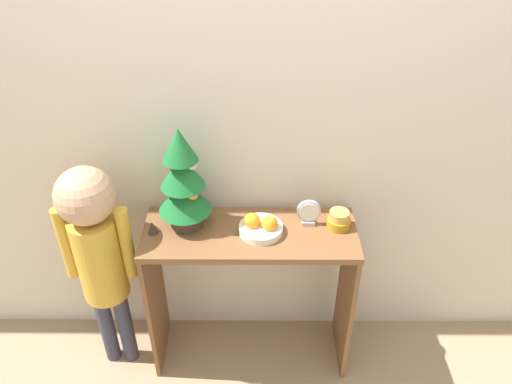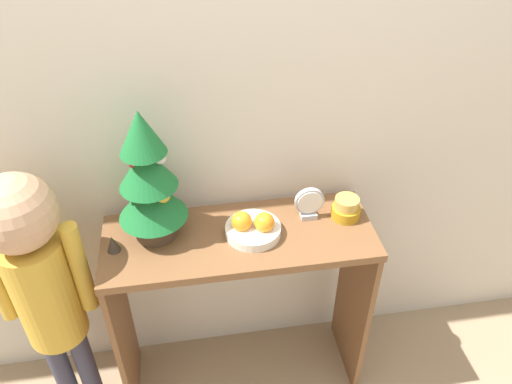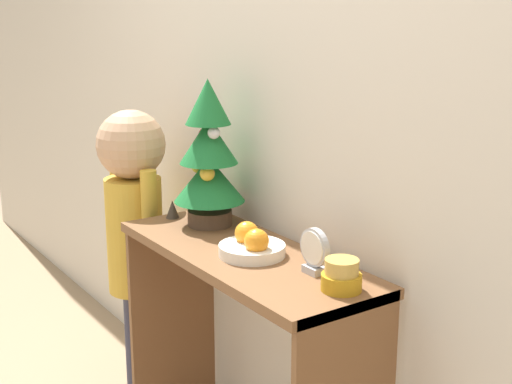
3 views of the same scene
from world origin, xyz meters
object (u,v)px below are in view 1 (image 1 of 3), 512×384
(mini_tree, at_px, (183,181))
(fruit_bowl, at_px, (261,227))
(figurine, at_px, (152,227))
(child_figure, at_px, (97,245))
(singing_bowl, at_px, (339,220))
(desk_clock, at_px, (309,213))

(mini_tree, height_order, fruit_bowl, mini_tree)
(fruit_bowl, bearing_deg, mini_tree, 170.45)
(figurine, relative_size, child_figure, 0.05)
(fruit_bowl, distance_m, singing_bowl, 0.34)
(mini_tree, relative_size, desk_clock, 3.80)
(singing_bowl, xyz_separation_m, child_figure, (-1.06, -0.08, -0.08))
(figurine, bearing_deg, mini_tree, 24.25)
(mini_tree, height_order, desk_clock, mini_tree)
(fruit_bowl, bearing_deg, singing_bowl, 6.67)
(desk_clock, bearing_deg, figurine, -174.46)
(mini_tree, xyz_separation_m, fruit_bowl, (0.33, -0.06, -0.20))
(singing_bowl, bearing_deg, figurine, -176.64)
(singing_bowl, relative_size, desk_clock, 0.82)
(fruit_bowl, relative_size, singing_bowl, 1.86)
(mini_tree, height_order, singing_bowl, mini_tree)
(desk_clock, height_order, child_figure, child_figure)
(desk_clock, distance_m, child_figure, 0.94)
(mini_tree, xyz_separation_m, desk_clock, (0.54, 0.00, -0.17))
(singing_bowl, xyz_separation_m, figurine, (-0.81, -0.05, -0.01))
(fruit_bowl, height_order, child_figure, child_figure)
(singing_bowl, height_order, desk_clock, desk_clock)
(desk_clock, bearing_deg, child_figure, -174.06)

